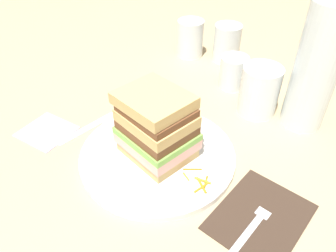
# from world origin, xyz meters

# --- Properties ---
(ground_plane) EXTENTS (3.00, 3.00, 0.00)m
(ground_plane) POSITION_xyz_m (0.00, 0.00, 0.00)
(ground_plane) COLOR tan
(main_plate) EXTENTS (0.27, 0.27, 0.01)m
(main_plate) POSITION_xyz_m (-0.01, -0.02, 0.01)
(main_plate) COLOR white
(main_plate) RESTS_ON ground_plane
(sandwich) EXTENTS (0.13, 0.12, 0.12)m
(sandwich) POSITION_xyz_m (-0.01, -0.02, 0.07)
(sandwich) COLOR tan
(sandwich) RESTS_ON main_plate
(carrot_shred_0) EXTENTS (0.03, 0.00, 0.00)m
(carrot_shred_0) POSITION_xyz_m (-0.09, -0.01, 0.01)
(carrot_shred_0) COLOR orange
(carrot_shred_0) RESTS_ON main_plate
(carrot_shred_1) EXTENTS (0.03, 0.01, 0.00)m
(carrot_shred_1) POSITION_xyz_m (-0.09, -0.03, 0.01)
(carrot_shred_1) COLOR orange
(carrot_shred_1) RESTS_ON main_plate
(carrot_shred_2) EXTENTS (0.01, 0.02, 0.00)m
(carrot_shred_2) POSITION_xyz_m (-0.08, -0.01, 0.01)
(carrot_shred_2) COLOR orange
(carrot_shred_2) RESTS_ON main_plate
(carrot_shred_3) EXTENTS (0.02, 0.02, 0.00)m
(carrot_shred_3) POSITION_xyz_m (-0.07, -0.01, 0.01)
(carrot_shred_3) COLOR orange
(carrot_shred_3) RESTS_ON main_plate
(carrot_shred_4) EXTENTS (0.02, 0.03, 0.00)m
(carrot_shred_4) POSITION_xyz_m (-0.08, -0.02, 0.01)
(carrot_shred_4) COLOR orange
(carrot_shred_4) RESTS_ON main_plate
(carrot_shred_5) EXTENTS (0.02, 0.02, 0.00)m
(carrot_shred_5) POSITION_xyz_m (-0.10, -0.01, 0.01)
(carrot_shred_5) COLOR orange
(carrot_shred_5) RESTS_ON main_plate
(carrot_shred_6) EXTENTS (0.02, 0.00, 0.00)m
(carrot_shred_6) POSITION_xyz_m (-0.09, -0.01, 0.01)
(carrot_shred_6) COLOR orange
(carrot_shred_6) RESTS_ON main_plate
(carrot_shred_7) EXTENTS (0.01, 0.02, 0.00)m
(carrot_shred_7) POSITION_xyz_m (-0.11, -0.01, 0.01)
(carrot_shred_7) COLOR orange
(carrot_shred_7) RESTS_ON main_plate
(carrot_shred_8) EXTENTS (0.01, 0.02, 0.00)m
(carrot_shred_8) POSITION_xyz_m (-0.10, -0.00, 0.01)
(carrot_shred_8) COLOR orange
(carrot_shred_8) RESTS_ON main_plate
(carrot_shred_9) EXTENTS (0.01, 0.02, 0.00)m
(carrot_shred_9) POSITION_xyz_m (0.09, -0.03, 0.01)
(carrot_shred_9) COLOR orange
(carrot_shred_9) RESTS_ON main_plate
(carrot_shred_10) EXTENTS (0.02, 0.01, 0.00)m
(carrot_shred_10) POSITION_xyz_m (0.06, -0.04, 0.01)
(carrot_shred_10) COLOR orange
(carrot_shred_10) RESTS_ON main_plate
(carrot_shred_11) EXTENTS (0.03, 0.01, 0.00)m
(carrot_shred_11) POSITION_xyz_m (0.09, -0.03, 0.01)
(carrot_shred_11) COLOR orange
(carrot_shred_11) RESTS_ON main_plate
(carrot_shred_12) EXTENTS (0.01, 0.03, 0.00)m
(carrot_shred_12) POSITION_xyz_m (0.09, -0.05, 0.01)
(carrot_shred_12) COLOR orange
(carrot_shred_12) RESTS_ON main_plate
(carrot_shred_13) EXTENTS (0.03, 0.02, 0.00)m
(carrot_shred_13) POSITION_xyz_m (0.09, -0.04, 0.01)
(carrot_shred_13) COLOR orange
(carrot_shred_13) RESTS_ON main_plate
(carrot_shred_14) EXTENTS (0.03, 0.02, 0.00)m
(carrot_shred_14) POSITION_xyz_m (0.06, -0.02, 0.01)
(carrot_shred_14) COLOR orange
(carrot_shred_14) RESTS_ON main_plate
(napkin_dark) EXTENTS (0.12, 0.16, 0.00)m
(napkin_dark) POSITION_xyz_m (0.19, -0.03, 0.00)
(napkin_dark) COLOR #38281E
(napkin_dark) RESTS_ON ground_plane
(fork) EXTENTS (0.03, 0.17, 0.00)m
(fork) POSITION_xyz_m (0.18, -0.05, 0.00)
(fork) COLOR silver
(fork) RESTS_ON napkin_dark
(knife) EXTENTS (0.04, 0.20, 0.00)m
(knife) POSITION_xyz_m (-0.17, -0.01, 0.00)
(knife) COLOR silver
(knife) RESTS_ON ground_plane
(juice_glass) EXTENTS (0.08, 0.08, 0.10)m
(juice_glass) POSITION_xyz_m (0.06, 0.21, 0.05)
(juice_glass) COLOR white
(juice_glass) RESTS_ON ground_plane
(water_bottle) EXTENTS (0.08, 0.08, 0.31)m
(water_bottle) POSITION_xyz_m (0.15, 0.23, 0.14)
(water_bottle) COLOR silver
(water_bottle) RESTS_ON ground_plane
(empty_tumbler_0) EXTENTS (0.07, 0.07, 0.09)m
(empty_tumbler_0) POSITION_xyz_m (-0.19, 0.33, 0.05)
(empty_tumbler_0) COLOR silver
(empty_tumbler_0) RESTS_ON ground_plane
(empty_tumbler_1) EXTENTS (0.07, 0.07, 0.08)m
(empty_tumbler_1) POSITION_xyz_m (0.12, 0.35, 0.04)
(empty_tumbler_1) COLOR silver
(empty_tumbler_1) RESTS_ON ground_plane
(empty_tumbler_2) EXTENTS (0.07, 0.07, 0.09)m
(empty_tumbler_2) POSITION_xyz_m (-0.10, 0.37, 0.05)
(empty_tumbler_2) COLOR silver
(empty_tumbler_2) RESTS_ON ground_plane
(empty_tumbler_3) EXTENTS (0.06, 0.06, 0.07)m
(empty_tumbler_3) POSITION_xyz_m (-0.02, 0.26, 0.04)
(empty_tumbler_3) COLOR silver
(empty_tumbler_3) RESTS_ON ground_plane
(napkin_pink) EXTENTS (0.10, 0.09, 0.00)m
(napkin_pink) POSITION_xyz_m (-0.23, -0.10, 0.00)
(napkin_pink) COLOR pink
(napkin_pink) RESTS_ON ground_plane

